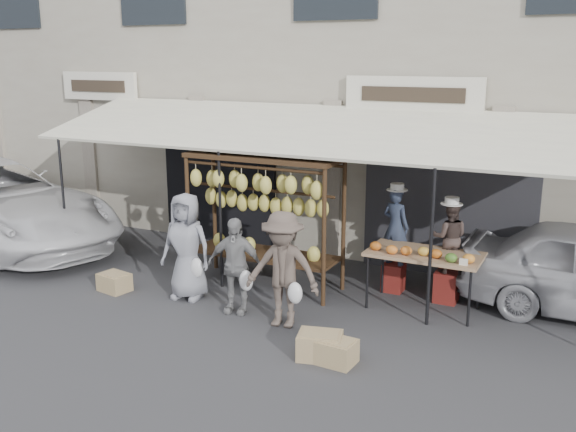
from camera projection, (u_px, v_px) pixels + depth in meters
name	position (u px, v px, depth m)	size (l,w,h in m)	color
ground_plane	(238.00, 322.00, 9.40)	(90.00, 90.00, 0.00)	#2D2D30
shophouse	(387.00, 62.00, 14.14)	(24.00, 6.15, 7.30)	#A7A18F
awning	(306.00, 130.00, 10.74)	(10.00, 2.35, 2.92)	#EAE6C8
banana_rack	(263.00, 195.00, 10.47)	(2.60, 0.90, 2.24)	black
produce_table	(424.00, 255.00, 9.63)	(1.70, 0.90, 1.04)	#9D7C5A
vendor_left	(396.00, 226.00, 10.37)	(0.46, 0.30, 1.27)	#2C364D
vendor_right	(450.00, 237.00, 9.92)	(0.55, 0.43, 1.13)	#463833
customer_left	(186.00, 246.00, 10.14)	(0.84, 0.55, 1.72)	gray
customer_mid	(235.00, 265.00, 9.60)	(0.86, 0.36, 1.48)	gray
customer_right	(283.00, 270.00, 9.07)	(1.09, 0.63, 1.69)	brown
stool_left	(393.00, 277.00, 10.59)	(0.33, 0.33, 0.47)	maroon
stool_right	(446.00, 287.00, 10.12)	(0.35, 0.35, 0.49)	maroon
crate_near_a	(320.00, 346.00, 8.24)	(0.56, 0.42, 0.33)	tan
crate_near_b	(335.00, 351.00, 8.11)	(0.51, 0.39, 0.31)	tan
crate_far	(114.00, 282.00, 10.60)	(0.49, 0.37, 0.30)	tan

